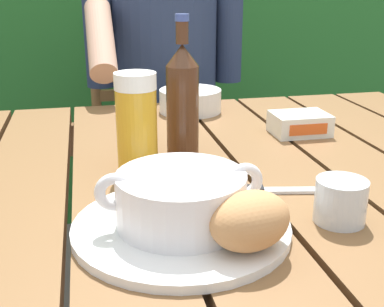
{
  "coord_description": "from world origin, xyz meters",
  "views": [
    {
      "loc": [
        -0.18,
        -0.79,
        1.05
      ],
      "look_at": [
        -0.04,
        -0.12,
        0.81
      ],
      "focal_mm": 47.03,
      "sensor_mm": 36.0,
      "label": 1
    }
  ],
  "objects": [
    {
      "name": "diner_bowl",
      "position": [
        0.07,
        0.38,
        0.76
      ],
      "size": [
        0.15,
        0.15,
        0.05
      ],
      "color": "white",
      "rests_on": "dining_table"
    },
    {
      "name": "soup_bowl",
      "position": [
        -0.07,
        -0.22,
        0.78
      ],
      "size": [
        0.22,
        0.17,
        0.08
      ],
      "color": "white",
      "rests_on": "serving_plate"
    },
    {
      "name": "person_eating",
      "position": [
        0.06,
        0.73,
        0.71
      ],
      "size": [
        0.48,
        0.47,
        1.2
      ],
      "color": "#273451",
      "rests_on": "ground_plane"
    },
    {
      "name": "chair_near_diner",
      "position": [
        0.07,
        0.92,
        0.48
      ],
      "size": [
        0.46,
        0.41,
        1.0
      ],
      "color": "brown",
      "rests_on": "ground_plane"
    },
    {
      "name": "serving_plate",
      "position": [
        -0.07,
        -0.22,
        0.74
      ],
      "size": [
        0.28,
        0.28,
        0.01
      ],
      "color": "white",
      "rests_on": "dining_table"
    },
    {
      "name": "table_knife",
      "position": [
        0.07,
        -0.12,
        0.74
      ],
      "size": [
        0.15,
        0.05,
        0.01
      ],
      "color": "silver",
      "rests_on": "dining_table"
    },
    {
      "name": "beer_glass",
      "position": [
        -0.1,
        0.01,
        0.82
      ],
      "size": [
        0.07,
        0.07,
        0.17
      ],
      "color": "gold",
      "rests_on": "dining_table"
    },
    {
      "name": "butter_tub",
      "position": [
        0.25,
        0.15,
        0.76
      ],
      "size": [
        0.12,
        0.09,
        0.04
      ],
      "color": "white",
      "rests_on": "dining_table"
    },
    {
      "name": "water_glass_small",
      "position": [
        0.14,
        -0.23,
        0.77
      ],
      "size": [
        0.07,
        0.07,
        0.06
      ],
      "color": "silver",
      "rests_on": "dining_table"
    },
    {
      "name": "beer_bottle",
      "position": [
        -0.01,
        0.07,
        0.84
      ],
      "size": [
        0.06,
        0.06,
        0.25
      ],
      "color": "#492A18",
      "rests_on": "dining_table"
    },
    {
      "name": "bread_roll",
      "position": [
        -0.01,
        -0.29,
        0.78
      ],
      "size": [
        0.13,
        0.11,
        0.07
      ],
      "color": "tan",
      "rests_on": "serving_plate"
    },
    {
      "name": "dining_table",
      "position": [
        -0.0,
        0.0,
        0.65
      ],
      "size": [
        1.29,
        0.97,
        0.74
      ],
      "color": "brown",
      "rests_on": "ground_plane"
    }
  ]
}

